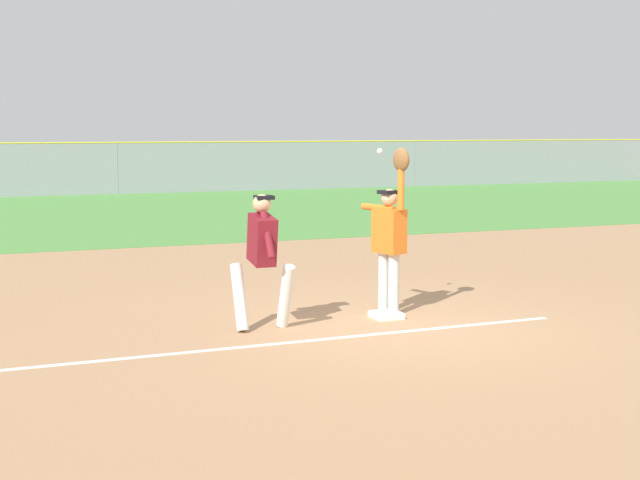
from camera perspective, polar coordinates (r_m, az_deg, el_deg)
name	(u,v)px	position (r m, az deg, el deg)	size (l,w,h in m)	color
ground_plane	(395,327)	(11.47, 4.84, -5.59)	(74.29, 74.29, 0.00)	tan
outfield_grass	(156,212)	(27.30, -10.54, 1.78)	(50.93, 15.78, 0.01)	#549342
chalk_foul_line	(89,362)	(10.07, -14.63, -7.59)	(12.00, 0.10, 0.01)	white
first_base	(386,315)	(11.98, 4.30, -4.83)	(0.38, 0.38, 0.08)	white
fielder	(390,233)	(12.04, 4.53, 0.44)	(0.40, 0.88, 2.28)	silver
runner	(262,252)	(11.11, -3.74, -0.77)	(0.72, 0.84, 1.72)	white
baseball	(380,151)	(12.15, 3.86, 5.74)	(0.07, 0.07, 0.07)	white
outfield_fence	(117,168)	(35.01, -12.93, 4.54)	(51.01, 0.08, 2.01)	#93999E
parked_car_white	(62,174)	(37.51, -16.29, 4.09)	(4.59, 2.51, 1.25)	white
parked_car_black	(184,172)	(38.36, -8.77, 4.36)	(4.51, 2.33, 1.25)	black
parked_car_red	(287,171)	(38.85, -2.16, 4.47)	(4.56, 2.44, 1.25)	#B21E1E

